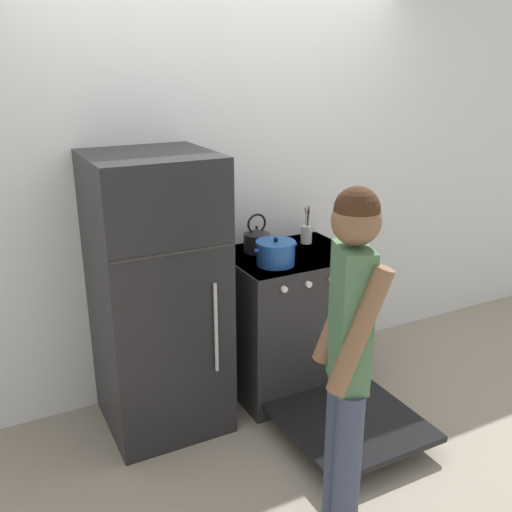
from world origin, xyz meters
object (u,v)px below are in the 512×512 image
at_px(refrigerator, 158,296).
at_px(person, 348,355).
at_px(dutch_oven_pot, 276,253).
at_px(tea_kettle, 257,240).
at_px(stove_range, 292,323).
at_px(utensil_jar, 306,233).

distance_m(refrigerator, person, 1.30).
distance_m(dutch_oven_pot, tea_kettle, 0.26).
distance_m(stove_range, utensil_jar, 0.59).
bearing_deg(refrigerator, person, -71.62).
xyz_separation_m(tea_kettle, utensil_jar, (0.37, 0.01, -0.01)).
bearing_deg(refrigerator, stove_range, -2.43).
height_order(refrigerator, person, person).
xyz_separation_m(dutch_oven_pot, tea_kettle, (0.01, 0.26, 0.01)).
distance_m(refrigerator, stove_range, 0.93).
distance_m(refrigerator, utensil_jar, 1.09).
bearing_deg(stove_range, dutch_oven_pot, -152.79).
distance_m(stove_range, dutch_oven_pot, 0.57).
relative_size(stove_range, person, 0.86).
relative_size(dutch_oven_pot, person, 0.17).
xyz_separation_m(stove_range, person, (-0.46, -1.19, 0.47)).
bearing_deg(utensil_jar, tea_kettle, -178.94).
bearing_deg(dutch_oven_pot, refrigerator, 169.30).
height_order(refrigerator, dutch_oven_pot, refrigerator).
bearing_deg(person, tea_kettle, 8.36).
height_order(refrigerator, stove_range, refrigerator).
xyz_separation_m(stove_range, tea_kettle, (-0.17, 0.17, 0.54)).
bearing_deg(stove_range, utensil_jar, 41.31).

